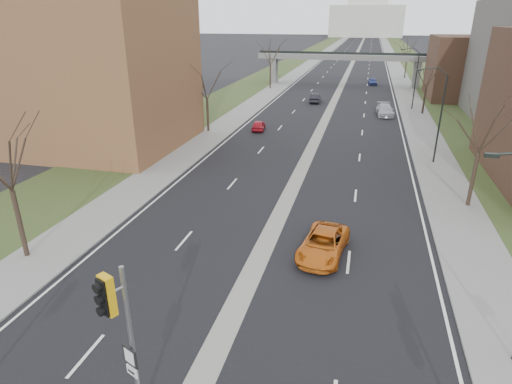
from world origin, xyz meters
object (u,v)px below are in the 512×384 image
at_px(car_right_mid, 385,110).
at_px(car_right_far, 373,81).
at_px(signal_pole_median, 119,322).
at_px(car_left_near, 259,125).
at_px(car_right_near, 323,244).
at_px(car_left_far, 315,98).

distance_m(car_right_mid, car_right_far, 30.04).
xyz_separation_m(signal_pole_median, car_left_near, (-5.71, 40.46, -3.55)).
height_order(car_left_near, car_right_mid, car_right_mid).
bearing_deg(signal_pole_median, car_right_far, 108.24).
relative_size(car_left_near, car_right_near, 0.70).
bearing_deg(car_right_mid, signal_pole_median, -104.62).
relative_size(signal_pole_median, car_left_near, 1.67).
relative_size(car_left_near, car_right_mid, 0.68).
height_order(car_left_far, car_right_far, car_left_far).
bearing_deg(car_left_near, car_right_far, -114.96).
height_order(car_left_near, car_left_far, car_left_far).
xyz_separation_m(car_right_mid, car_right_far, (-1.78, 29.99, -0.09)).
distance_m(car_right_near, car_right_mid, 40.47).
bearing_deg(car_left_near, car_left_far, -110.07).
height_order(car_right_near, car_right_far, car_right_near).
bearing_deg(car_right_near, car_right_far, 95.10).
bearing_deg(car_left_far, car_right_mid, 142.66).
bearing_deg(car_left_near, car_right_mid, -147.96).
relative_size(signal_pole_median, car_left_far, 1.38).
distance_m(car_left_far, car_right_mid, 13.01).
bearing_deg(car_right_near, car_left_near, 118.41).
bearing_deg(signal_pole_median, car_left_near, 121.51).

